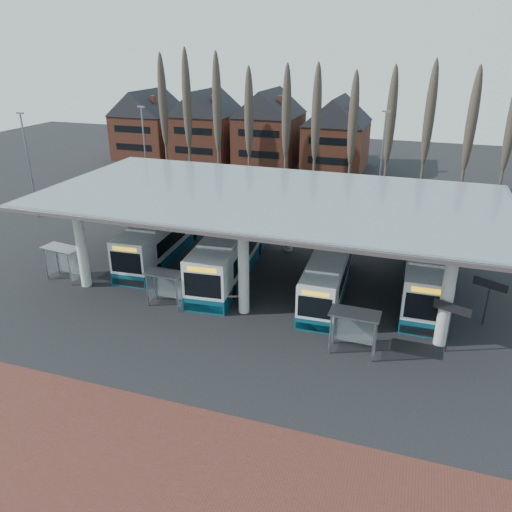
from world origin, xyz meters
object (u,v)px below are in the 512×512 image
(bus_0, at_px, (164,236))
(shelter_0, at_px, (63,256))
(shelter_1, at_px, (166,281))
(bus_2, at_px, (329,273))
(shelter_2, at_px, (355,322))
(bus_3, at_px, (426,267))
(bus_1, at_px, (231,251))

(bus_0, distance_m, shelter_0, 7.97)
(shelter_0, distance_m, shelter_1, 9.01)
(bus_2, bearing_deg, shelter_2, -70.32)
(bus_2, distance_m, bus_3, 6.80)
(shelter_2, bearing_deg, bus_1, 144.36)
(shelter_1, bearing_deg, bus_0, 121.17)
(bus_1, distance_m, shelter_1, 6.53)
(bus_1, relative_size, shelter_1, 5.07)
(bus_1, xyz_separation_m, shelter_0, (-11.10, -5.00, 0.14))
(bus_0, xyz_separation_m, bus_1, (6.43, -1.46, 0.08))
(bus_3, height_order, shelter_2, bus_3)
(bus_3, bearing_deg, bus_0, 179.17)
(bus_0, bearing_deg, shelter_0, -129.65)
(bus_3, bearing_deg, bus_2, -159.22)
(shelter_1, height_order, shelter_2, shelter_2)
(bus_0, height_order, bus_1, bus_1)
(bus_0, xyz_separation_m, bus_2, (14.02, -2.48, -0.19))
(bus_3, height_order, shelter_1, bus_3)
(bus_2, xyz_separation_m, shelter_0, (-18.69, -3.98, 0.42))
(shelter_0, distance_m, shelter_2, 21.57)
(bus_1, distance_m, shelter_0, 12.17)
(bus_2, height_order, bus_3, bus_3)
(bus_3, relative_size, shelter_2, 4.70)
(bus_1, relative_size, shelter_2, 4.79)
(shelter_0, bearing_deg, shelter_2, 0.24)
(shelter_2, bearing_deg, bus_2, 113.26)
(shelter_0, bearing_deg, bus_1, 31.91)
(bus_1, bearing_deg, shelter_1, -114.61)
(bus_0, distance_m, shelter_1, 8.73)
(bus_1, relative_size, bus_2, 1.20)
(bus_1, bearing_deg, bus_2, -12.94)
(bus_2, distance_m, shelter_0, 19.11)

